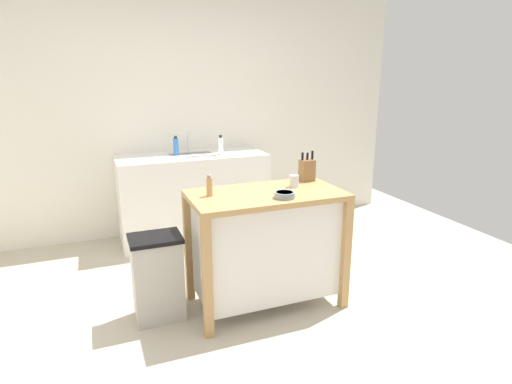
% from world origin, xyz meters
% --- Properties ---
extents(ground_plane, '(6.11, 6.11, 0.00)m').
position_xyz_m(ground_plane, '(0.00, 0.00, 0.00)').
color(ground_plane, '#BCB29E').
rests_on(ground_plane, ground).
extents(wall_back, '(5.11, 0.10, 2.60)m').
position_xyz_m(wall_back, '(0.00, 2.10, 1.30)').
color(wall_back, silver).
rests_on(wall_back, ground).
extents(kitchen_island, '(1.12, 0.60, 0.89)m').
position_xyz_m(kitchen_island, '(0.23, 0.20, 0.50)').
color(kitchen_island, tan).
rests_on(kitchen_island, ground).
extents(knife_block, '(0.11, 0.09, 0.24)m').
position_xyz_m(knife_block, '(0.66, 0.40, 0.98)').
color(knife_block, olive).
rests_on(knife_block, kitchen_island).
extents(bowl_stoneware_deep, '(0.14, 0.14, 0.04)m').
position_xyz_m(bowl_stoneware_deep, '(0.29, 0.02, 0.91)').
color(bowl_stoneware_deep, gray).
rests_on(bowl_stoneware_deep, kitchen_island).
extents(drinking_cup, '(0.07, 0.07, 0.09)m').
position_xyz_m(drinking_cup, '(0.48, 0.26, 0.93)').
color(drinking_cup, silver).
rests_on(drinking_cup, kitchen_island).
extents(pepper_grinder, '(0.04, 0.04, 0.16)m').
position_xyz_m(pepper_grinder, '(-0.18, 0.26, 0.96)').
color(pepper_grinder, tan).
rests_on(pepper_grinder, kitchen_island).
extents(trash_bin, '(0.36, 0.28, 0.63)m').
position_xyz_m(trash_bin, '(-0.57, 0.29, 0.32)').
color(trash_bin, '#B7B2A8').
rests_on(trash_bin, ground).
extents(sink_counter, '(1.52, 0.60, 0.90)m').
position_xyz_m(sink_counter, '(0.04, 1.75, 0.45)').
color(sink_counter, white).
rests_on(sink_counter, ground).
extents(sink_faucet, '(0.02, 0.02, 0.22)m').
position_xyz_m(sink_faucet, '(0.04, 1.89, 1.01)').
color(sink_faucet, '#B7BCC1').
rests_on(sink_faucet, sink_counter).
extents(bottle_dish_soap, '(0.05, 0.05, 0.19)m').
position_xyz_m(bottle_dish_soap, '(-0.10, 1.82, 0.99)').
color(bottle_dish_soap, blue).
rests_on(bottle_dish_soap, sink_counter).
extents(bottle_hand_soap, '(0.05, 0.05, 0.20)m').
position_xyz_m(bottle_hand_soap, '(0.33, 1.67, 0.99)').
color(bottle_hand_soap, white).
rests_on(bottle_hand_soap, sink_counter).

